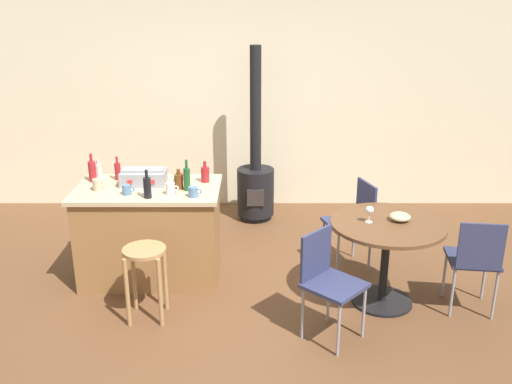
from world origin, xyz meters
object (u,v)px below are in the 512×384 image
Objects in this scene: bottle_0 at (206,174)px; cup_0 at (98,185)px; toolbox at (144,177)px; bottle_4 at (187,179)px; wooden_stool at (146,266)px; bottle_3 at (93,171)px; cup_2 at (194,192)px; bottle_2 at (179,181)px; bottle_1 at (99,170)px; wine_glass at (370,210)px; bottle_5 at (118,171)px; dining_table at (387,242)px; folding_chair_far at (476,258)px; serving_bowl at (401,217)px; folding_chair_near at (328,277)px; cup_3 at (181,177)px; cup_1 at (171,189)px; folding_chair_left at (355,218)px; wood_stove at (256,180)px; kitchen_island at (151,232)px; cup_4 at (127,190)px; bottle_6 at (148,187)px.

bottle_0 is 0.98m from cup_0.
bottle_4 reaches higher than toolbox.
bottle_4 reaches higher than wooden_stool.
cup_2 is at bearing -23.57° from bottle_3.
bottle_2 reaches higher than wooden_stool.
bottle_1 is 1.56× the size of cup_2.
toolbox is 0.52m from bottle_1.
bottle_5 is at bearing 162.71° from wine_glass.
dining_table is 1.12× the size of folding_chair_far.
serving_bowl is at bearing 7.64° from wine_glass.
bottle_5 is at bearing 147.08° from folding_chair_near.
bottle_4 is 0.26m from cup_3.
wine_glass is at bearing -14.16° from bottle_4.
bottle_3 is 2.58m from wine_glass.
folding_chair_near is 4.28× the size of bottle_0.
toolbox is 2.22× the size of bottle_2.
bottle_4 is (0.92, -0.26, 0.01)m from bottle_3.
wooden_stool is at bearing -105.78° from cup_1.
bottle_0 is at bearing 13.93° from cup_0.
folding_chair_left reaches higher than wooden_stool.
wooden_stool is 1.29m from bottle_1.
bottle_4 is (-2.44, 0.57, 0.50)m from folding_chair_far.
bottle_2 is 1.97m from serving_bowl.
folding_chair_far is 0.42× the size of wood_stove.
cup_3 is at bearing 83.15° from cup_1.
bottle_0 is 1.80× the size of cup_3.
bottle_4 is at bearing 38.35° from cup_1.
cup_0 is at bearing -156.65° from toolbox.
bottle_5 reaches higher than kitchen_island.
folding_chair_left is at bearing -1.46° from bottle_1.
toolbox is 2.23× the size of bottle_1.
bottle_0 is 1.85× the size of cup_4.
bottle_1 is at bearing 147.66° from cup_1.
bottle_1 is (-1.04, 0.13, -0.01)m from bottle_0.
bottle_4 is (0.29, 0.65, 0.54)m from wooden_stool.
toolbox is 0.46m from bottle_4.
toolbox is at bearing 119.01° from kitchen_island.
bottle_6 is at bearing -134.22° from bottle_2.
dining_table is at bearing 167.22° from folding_chair_far.
wine_glass is (0.96, -1.96, 0.38)m from wood_stove.
bottle_4 is (-0.61, -1.56, 0.53)m from wood_stove.
wood_stove is 17.49× the size of cup_2.
wine_glass is at bearing -172.36° from serving_bowl.
cup_1 is (0.24, -0.19, 0.50)m from kitchen_island.
kitchen_island reaches higher than dining_table.
bottle_1 is at bearing 162.61° from wine_glass.
bottle_2 is at bearing 165.89° from dining_table.
bottle_0 is 0.80× the size of bottle_6.
cup_1 is at bearing -9.54° from cup_0.
bottle_0 is (-1.44, -0.07, 0.47)m from folding_chair_left.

